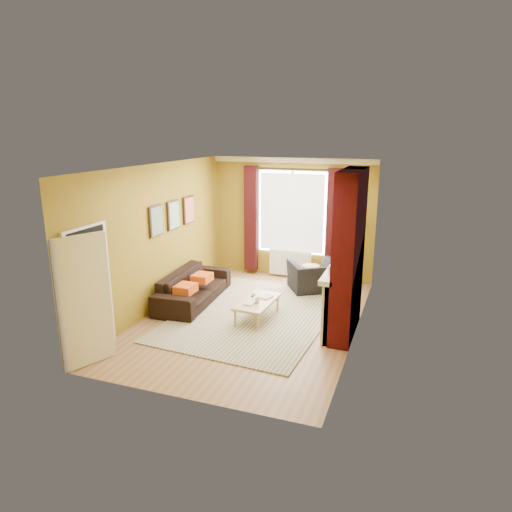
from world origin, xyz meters
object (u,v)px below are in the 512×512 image
Objects in this scene: armchair at (314,276)px; coffee_table at (257,302)px; wicker_stool at (311,276)px; sofa at (194,287)px; floor_lamp at (357,232)px.

coffee_table is (-0.64, -1.88, -0.00)m from armchair.
wicker_stool is at bearing -95.29° from armchair.
coffee_table is at bearing -108.48° from sofa.
floor_lamp is (2.97, 1.96, 0.95)m from sofa.
floor_lamp reaches higher than wicker_stool.
coffee_table is at bearing -121.40° from floor_lamp.
coffee_table is at bearing 39.15° from armchair.
coffee_table is 2.19m from wicker_stool.
wicker_stool is at bearing -53.13° from sofa.
sofa is 1.35× the size of floor_lamp.
armchair is 0.30m from wicker_stool.
armchair is 1.34m from floor_lamp.
wicker_stool is (2.03, 1.72, -0.07)m from sofa.
floor_lamp is (1.45, 2.37, 0.94)m from coffee_table.
armchair reaches higher than coffee_table.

